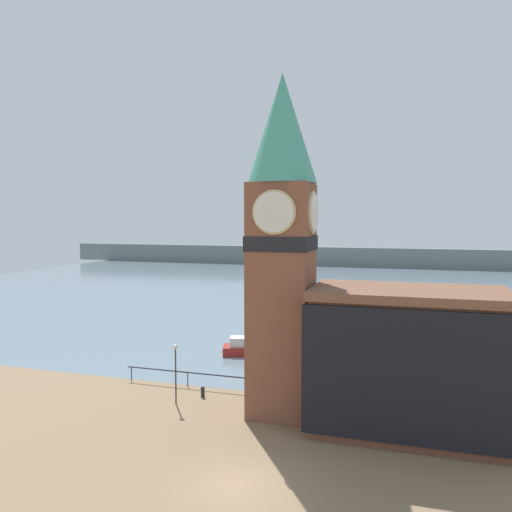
{
  "coord_description": "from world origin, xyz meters",
  "views": [
    {
      "loc": [
        7.45,
        -21.1,
        12.3
      ],
      "look_at": [
        -1.04,
        6.7,
        10.18
      ],
      "focal_mm": 35.0,
      "sensor_mm": 36.0,
      "label": 1
    }
  ],
  "objects_px": {
    "boat_near": "(255,348)",
    "mooring_bollard_near": "(203,391)",
    "pier_building": "(408,360)",
    "lamp_post": "(176,363)",
    "clock_tower": "(282,236)"
  },
  "relations": [
    {
      "from": "boat_near",
      "to": "pier_building",
      "type": "bearing_deg",
      "value": -61.79
    },
    {
      "from": "pier_building",
      "to": "clock_tower",
      "type": "bearing_deg",
      "value": 178.07
    },
    {
      "from": "boat_near",
      "to": "mooring_bollard_near",
      "type": "bearing_deg",
      "value": -108.42
    },
    {
      "from": "pier_building",
      "to": "lamp_post",
      "type": "relative_size",
      "value": 2.79
    },
    {
      "from": "pier_building",
      "to": "lamp_post",
      "type": "distance_m",
      "value": 14.83
    },
    {
      "from": "clock_tower",
      "to": "lamp_post",
      "type": "height_order",
      "value": "clock_tower"
    },
    {
      "from": "boat_near",
      "to": "mooring_bollard_near",
      "type": "relative_size",
      "value": 8.86
    },
    {
      "from": "pier_building",
      "to": "boat_near",
      "type": "height_order",
      "value": "pier_building"
    },
    {
      "from": "lamp_post",
      "to": "pier_building",
      "type": "bearing_deg",
      "value": 0.81
    },
    {
      "from": "pier_building",
      "to": "boat_near",
      "type": "xyz_separation_m",
      "value": [
        -13.3,
        13.12,
        -3.59
      ]
    },
    {
      "from": "boat_near",
      "to": "lamp_post",
      "type": "relative_size",
      "value": 1.67
    },
    {
      "from": "boat_near",
      "to": "lamp_post",
      "type": "xyz_separation_m",
      "value": [
        -1.46,
        -13.33,
        2.22
      ]
    },
    {
      "from": "pier_building",
      "to": "lamp_post",
      "type": "height_order",
      "value": "pier_building"
    },
    {
      "from": "clock_tower",
      "to": "boat_near",
      "type": "distance_m",
      "value": 17.66
    },
    {
      "from": "clock_tower",
      "to": "pier_building",
      "type": "xyz_separation_m",
      "value": [
        7.62,
        -0.26,
        -7.09
      ]
    }
  ]
}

